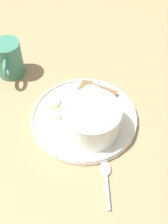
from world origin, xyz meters
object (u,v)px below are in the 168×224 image
at_px(toast_slice, 93,99).
at_px(poached_egg, 93,94).
at_px(banana_slice_front, 55,115).
at_px(banana_slice_left, 66,107).
at_px(banana_slice_back, 52,102).
at_px(coffee_mug, 9,59).
at_px(spoon, 106,178).
at_px(oatmeal_bowl, 92,120).

distance_m(toast_slice, poached_egg, 0.02).
relative_size(banana_slice_front, banana_slice_left, 1.12).
relative_size(poached_egg, banana_slice_front, 1.91).
relative_size(banana_slice_left, banana_slice_back, 0.67).
height_order(poached_egg, coffee_mug, coffee_mug).
height_order(toast_slice, coffee_mug, coffee_mug).
distance_m(banana_slice_front, spoon, 0.20).
xyz_separation_m(oatmeal_bowl, banana_slice_left, (-0.09, 0.00, -0.03)).
bearing_deg(banana_slice_front, banana_slice_back, 148.61).
relative_size(toast_slice, banana_slice_front, 3.23).
bearing_deg(toast_slice, coffee_mug, -162.62).
height_order(banana_slice_left, spoon, banana_slice_left).
relative_size(oatmeal_bowl, banana_slice_back, 2.65).
bearing_deg(banana_slice_back, poached_egg, 49.69).
bearing_deg(banana_slice_back, oatmeal_bowl, 5.86).
bearing_deg(banana_slice_left, oatmeal_bowl, -0.54).
bearing_deg(spoon, coffee_mug, 171.64).
bearing_deg(banana_slice_left, banana_slice_back, -159.17).
bearing_deg(oatmeal_bowl, banana_slice_back, -174.14).
bearing_deg(banana_slice_front, coffee_mug, 173.31).
bearing_deg(banana_slice_back, spoon, -13.67).
distance_m(coffee_mug, spoon, 0.41).
height_order(oatmeal_bowl, toast_slice, oatmeal_bowl).
xyz_separation_m(poached_egg, banana_slice_left, (-0.03, -0.06, -0.02)).
relative_size(banana_slice_front, banana_slice_back, 0.75).
distance_m(oatmeal_bowl, coffee_mug, 0.30).
bearing_deg(banana_slice_left, toast_slice, 65.75).
bearing_deg(oatmeal_bowl, toast_slice, 131.92).
distance_m(oatmeal_bowl, banana_slice_left, 0.09).
bearing_deg(oatmeal_bowl, banana_slice_front, -159.06).
bearing_deg(coffee_mug, toast_slice, 17.38).
height_order(poached_egg, banana_slice_front, poached_egg).
relative_size(oatmeal_bowl, toast_slice, 1.09).
height_order(banana_slice_front, spoon, banana_slice_front).
relative_size(banana_slice_front, coffee_mug, 0.38).
height_order(toast_slice, banana_slice_left, banana_slice_left).
xyz_separation_m(toast_slice, spoon, (0.17, -0.13, -0.01)).
height_order(banana_slice_front, coffee_mug, coffee_mug).
xyz_separation_m(banana_slice_front, spoon, (0.20, -0.03, -0.01)).
bearing_deg(banana_slice_back, coffee_mug, 178.91).
distance_m(banana_slice_left, coffee_mug, 0.21).
bearing_deg(banana_slice_front, toast_slice, 73.33).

